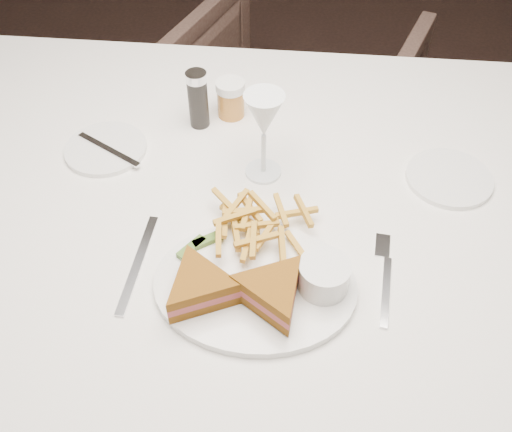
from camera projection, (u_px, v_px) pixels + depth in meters
name	position (u px, v px, depth m)	size (l,w,h in m)	color
ground	(293.00, 411.00, 1.54)	(5.00, 5.00, 0.00)	black
table	(259.00, 327.00, 1.28)	(1.63, 1.09, 0.75)	white
chair_far	(287.00, 115.00, 1.84)	(0.69, 0.65, 0.71)	#46322B
table_setting	(254.00, 223.00, 0.94)	(0.82, 0.61, 0.18)	white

